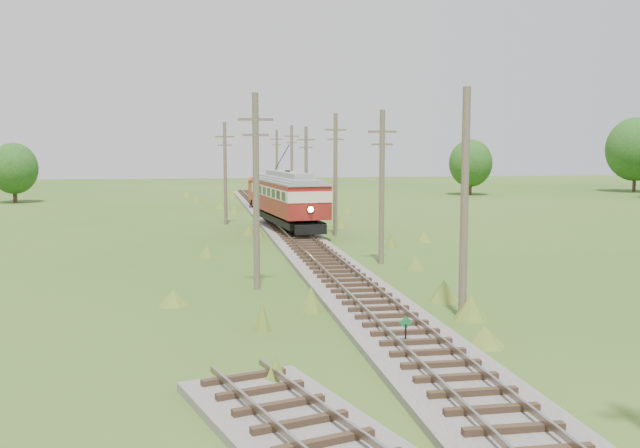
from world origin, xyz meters
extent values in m
plane|color=#2F5218|center=(0.00, 0.00, 0.00)|extent=(260.00, 260.00, 0.00)
cube|color=#605B54|center=(0.00, 34.00, 0.12)|extent=(3.60, 96.00, 0.25)
cube|color=#726659|center=(-0.72, 34.00, 0.48)|extent=(0.08, 96.00, 0.17)
cube|color=#726659|center=(0.72, 34.00, 0.48)|extent=(0.08, 96.00, 0.17)
cube|color=#2D2116|center=(0.00, 34.00, 0.33)|extent=(2.40, 96.00, 0.16)
cylinder|color=black|center=(-0.20, 1.50, 0.40)|extent=(0.06, 0.06, 0.80)
cube|color=#197138|center=(-0.20, 1.50, 0.85)|extent=(0.45, 0.03, 0.45)
cube|color=black|center=(0.00, 33.77, 1.06)|extent=(3.92, 12.39, 0.50)
cube|color=maroon|center=(0.00, 33.77, 2.16)|extent=(4.50, 13.49, 1.21)
cube|color=beige|center=(0.00, 33.77, 3.15)|extent=(4.54, 13.56, 0.77)
cube|color=black|center=(0.00, 33.77, 3.15)|extent=(4.50, 12.97, 0.61)
cube|color=maroon|center=(0.00, 33.77, 3.70)|extent=(4.50, 13.49, 0.33)
cube|color=gray|center=(0.00, 33.77, 4.07)|extent=(4.57, 13.63, 0.42)
cube|color=gray|center=(0.00, 33.77, 4.44)|extent=(2.45, 10.02, 0.44)
sphere|color=#FFF2BF|center=(0.72, 27.11, 2.32)|extent=(0.40, 0.40, 0.40)
cylinder|color=black|center=(-0.21, 35.74, 5.69)|extent=(0.62, 5.11, 2.13)
cylinder|color=black|center=(-0.28, 28.70, 1.00)|extent=(0.23, 0.89, 0.88)
cylinder|color=black|center=(1.36, 28.88, 1.00)|extent=(0.23, 0.89, 0.88)
cylinder|color=black|center=(-1.36, 38.66, 1.00)|extent=(0.23, 0.89, 0.88)
cylinder|color=black|center=(0.28, 38.83, 1.00)|extent=(0.23, 0.89, 0.88)
cube|color=black|center=(0.00, 56.62, 0.90)|extent=(2.71, 7.10, 0.48)
cube|color=#5F2916|center=(0.00, 56.62, 2.10)|extent=(3.29, 7.92, 1.92)
cube|color=#5F2916|center=(0.00, 56.62, 3.11)|extent=(3.35, 8.08, 0.12)
cylinder|color=black|center=(-0.96, 54.39, 0.94)|extent=(0.19, 0.78, 0.77)
cylinder|color=black|center=(0.48, 54.25, 0.94)|extent=(0.19, 0.78, 0.77)
cylinder|color=black|center=(-0.48, 58.99, 0.94)|extent=(0.19, 0.78, 0.77)
cylinder|color=black|center=(0.96, 58.84, 0.94)|extent=(0.19, 0.78, 0.77)
cone|color=gray|center=(2.79, 46.04, 0.66)|extent=(3.50, 3.50, 1.31)
cone|color=gray|center=(3.66, 44.94, 0.38)|extent=(1.97, 1.97, 0.76)
cylinder|color=brown|center=(3.10, 5.00, 4.40)|extent=(0.30, 0.30, 8.80)
cylinder|color=brown|center=(3.30, 18.00, 4.30)|extent=(0.30, 0.30, 8.60)
cube|color=brown|center=(3.30, 18.00, 7.40)|extent=(1.60, 0.12, 0.12)
cube|color=brown|center=(3.30, 18.00, 6.70)|extent=(1.20, 0.10, 0.10)
cylinder|color=brown|center=(3.20, 31.00, 4.50)|extent=(0.30, 0.30, 9.00)
cube|color=brown|center=(3.20, 31.00, 7.80)|extent=(1.60, 0.12, 0.12)
cube|color=brown|center=(3.20, 31.00, 7.10)|extent=(1.20, 0.10, 0.10)
cylinder|color=brown|center=(3.00, 44.00, 4.20)|extent=(0.30, 0.30, 8.40)
cube|color=brown|center=(3.00, 44.00, 7.20)|extent=(1.60, 0.12, 0.12)
cube|color=brown|center=(3.00, 44.00, 6.50)|extent=(1.20, 0.10, 0.10)
cylinder|color=brown|center=(3.40, 57.00, 4.45)|extent=(0.30, 0.30, 8.90)
cube|color=brown|center=(3.40, 57.00, 7.70)|extent=(1.60, 0.12, 0.12)
cube|color=brown|center=(3.40, 57.00, 7.00)|extent=(1.20, 0.10, 0.10)
cylinder|color=brown|center=(3.20, 70.00, 4.35)|extent=(0.30, 0.30, 8.70)
cube|color=brown|center=(3.20, 70.00, 7.50)|extent=(1.60, 0.12, 0.12)
cube|color=brown|center=(3.20, 70.00, 6.80)|extent=(1.20, 0.10, 0.10)
cylinder|color=brown|center=(-4.20, 12.00, 4.50)|extent=(0.30, 0.30, 9.00)
cube|color=brown|center=(-4.20, 12.00, 7.80)|extent=(1.60, 0.12, 0.12)
cube|color=brown|center=(-4.20, 12.00, 7.10)|extent=(1.20, 0.10, 0.10)
cylinder|color=brown|center=(-4.50, 40.00, 4.30)|extent=(0.30, 0.30, 8.60)
cube|color=brown|center=(-4.50, 40.00, 7.40)|extent=(1.60, 0.12, 0.12)
cube|color=brown|center=(-4.50, 40.00, 6.70)|extent=(1.20, 0.10, 0.10)
cylinder|color=#38281C|center=(56.00, 74.00, 1.80)|extent=(0.50, 0.50, 3.60)
ellipsoid|color=#164815|center=(56.00, 74.00, 6.20)|extent=(8.40, 8.40, 9.24)
cylinder|color=#38281C|center=(-28.00, 68.00, 1.17)|extent=(0.50, 0.50, 2.34)
ellipsoid|color=#164815|center=(-28.00, 68.00, 4.03)|extent=(5.46, 5.46, 6.01)
cylinder|color=#38281C|center=(30.00, 72.00, 1.26)|extent=(0.50, 0.50, 2.52)
ellipsoid|color=#164815|center=(30.00, 72.00, 4.34)|extent=(5.88, 5.88, 6.47)
camera|label=1|loc=(-6.85, -20.50, 6.58)|focal=40.00mm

